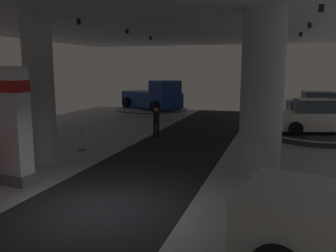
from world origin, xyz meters
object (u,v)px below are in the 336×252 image
Objects in this scene: display_platform_deep_right at (319,118)px; display_car_deep_right at (319,105)px; column_right at (262,94)px; visitor_walking_near at (156,121)px; display_platform_deep_left at (151,111)px; display_car_far_right at (318,117)px; pickup_truck_deep_left at (154,97)px; display_platform_far_right at (317,135)px; column_left at (39,91)px; brand_sign_pylon at (12,124)px.

display_platform_deep_right is 1.13× the size of display_car_deep_right.
column_right is 7.37m from visitor_walking_near.
display_car_far_right is at bearing -30.43° from display_platform_deep_left.
pickup_truck_deep_left reaches higher than display_platform_deep_right.
visitor_walking_near is at bearing -133.18° from display_car_deep_right.
visitor_walking_near is at bearing -69.25° from pickup_truck_deep_left.
column_right is at bearing -109.37° from display_platform_far_right.
display_platform_deep_right is (0.71, 6.64, -0.01)m from display_platform_far_right.
display_platform_deep_left is at bearing 149.67° from display_platform_far_right.
column_left is at bearing -126.77° from display_platform_deep_right.
display_car_deep_right is at bearing 53.29° from column_left.
display_platform_deep_right is at bearing 76.84° from column_right.
brand_sign_pylon is at bearing -84.33° from pickup_truck_deep_left.
display_platform_far_right is at bearing -30.32° from pickup_truck_deep_left.
column_left is 18.84m from display_car_deep_right.
column_left is at bearing -126.71° from display_car_deep_right.
display_car_deep_right reaches higher than display_platform_far_right.
column_left is at bearing -85.35° from display_platform_deep_left.
visitor_walking_near is (-8.66, -9.22, -0.15)m from display_car_deep_right.
column_right is at bearing -109.18° from display_car_far_right.
display_platform_deep_left is (-9.26, 14.10, -2.55)m from column_right.
column_right reaches higher than pickup_truck_deep_left.
display_platform_deep_right is 0.90m from display_car_deep_right.
brand_sign_pylon is 0.83× the size of display_car_deep_right.
column_right is 1.24× the size of display_car_deep_right.
pickup_truck_deep_left is (-0.97, 15.14, -1.46)m from column_left.
column_left is at bearing -141.43° from display_platform_far_right.
brand_sign_pylon is 0.63× the size of display_platform_deep_left.
column_left is 15.24m from pickup_truck_deep_left.
column_left is 1.10× the size of display_platform_deep_right.
column_left reaches higher than display_platform_deep_left.
column_left is 18.96m from display_platform_deep_right.
column_right reaches higher than brand_sign_pylon.
pickup_truck_deep_left is at bearing 179.56° from display_car_deep_right.
column_left is 1.07× the size of display_platform_far_right.
pickup_truck_deep_left is (-1.74, 17.53, -0.61)m from brand_sign_pylon.
visitor_walking_near is at bearing 139.75° from column_right.
brand_sign_pylon is at bearing -132.08° from display_car_far_right.
pickup_truck_deep_left reaches higher than visitor_walking_near.
display_platform_far_right is 0.89× the size of display_platform_deep_left.
display_platform_far_right is 1.16× the size of display_car_deep_right.
column_right is 3.46× the size of visitor_walking_near.
display_platform_far_right is at bearing 47.85° from brand_sign_pylon.
display_platform_deep_left is at bearing 123.29° from column_right.
display_platform_deep_right is at bearing -0.42° from pickup_truck_deep_left.
display_car_far_right is (10.51, 8.40, -1.68)m from column_left.
display_platform_deep_left is 12.50m from display_car_deep_right.
display_car_deep_right reaches higher than display_platform_deep_right.
column_left reaches higher than display_platform_deep_right.
column_left is 1.24× the size of display_car_deep_right.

